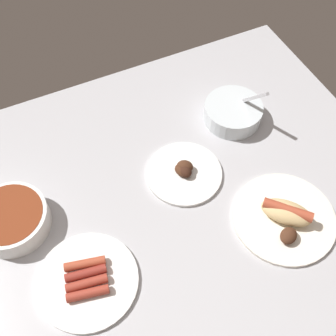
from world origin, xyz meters
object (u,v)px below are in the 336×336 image
(plate_sausages, at_px, (87,280))
(bowl_chili, at_px, (11,219))
(plate_grilled_meat, at_px, (184,172))
(bowl_coleslaw, at_px, (233,112))
(plate_hotdog_assembled, at_px, (285,216))

(plate_sausages, distance_m, bowl_chili, 0.23)
(bowl_chili, bearing_deg, plate_grilled_meat, -5.59)
(plate_sausages, bearing_deg, bowl_coleslaw, 27.65)
(bowl_coleslaw, xyz_separation_m, plate_grilled_meat, (-0.20, -0.11, -0.02))
(bowl_chili, relative_size, plate_hotdog_assembled, 0.71)
(plate_sausages, distance_m, plate_hotdog_assembled, 0.47)
(plate_sausages, xyz_separation_m, plate_grilled_meat, (0.31, 0.16, 0.00))
(bowl_coleslaw, relative_size, plate_hotdog_assembled, 0.65)
(bowl_chili, relative_size, plate_grilled_meat, 0.90)
(bowl_coleslaw, bearing_deg, plate_grilled_meat, -151.66)
(plate_sausages, height_order, bowl_chili, bowl_chili)
(plate_sausages, xyz_separation_m, plate_hotdog_assembled, (0.47, -0.05, 0.01))
(bowl_coleslaw, bearing_deg, bowl_chili, -173.76)
(plate_hotdog_assembled, bearing_deg, plate_sausages, 173.35)
(bowl_coleslaw, relative_size, bowl_chili, 0.92)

